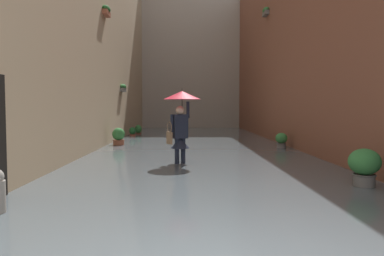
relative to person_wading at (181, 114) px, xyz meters
name	(u,v)px	position (x,y,z in m)	size (l,w,h in m)	color
ground_plane	(196,149)	(-0.53, -5.08, -1.49)	(60.45, 60.45, 0.00)	gray
flood_water	(196,147)	(-0.53, -5.08, -1.41)	(7.79, 30.18, 0.17)	#515B60
building_facade_left	(306,31)	(-4.92, -5.08, 3.19)	(2.04, 28.18, 9.38)	brown
building_facade_far	(191,52)	(-0.53, -18.07, 4.23)	(10.59, 1.80, 11.44)	#A89989
person_wading	(181,114)	(0.00, 0.00, 0.00)	(0.99, 0.99, 2.16)	#2D2319
potted_plant_mid_right	(132,133)	(2.59, -9.33, -1.16)	(0.33, 0.33, 0.64)	#9E563D
potted_plant_near_left	(364,168)	(-3.48, 2.94, -0.97)	(0.59, 0.59, 0.88)	#66605B
potted_plant_far_right	(119,138)	(2.52, -4.96, -1.05)	(0.49, 0.49, 0.85)	#9E563D
potted_plant_near_right	(138,131)	(2.47, -10.75, -1.12)	(0.37, 0.37, 0.69)	brown
potted_plant_far_left	(281,141)	(-3.64, -3.76, -1.08)	(0.43, 0.43, 0.72)	#66605B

